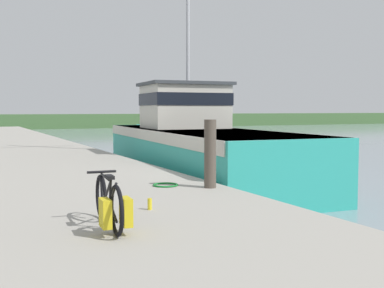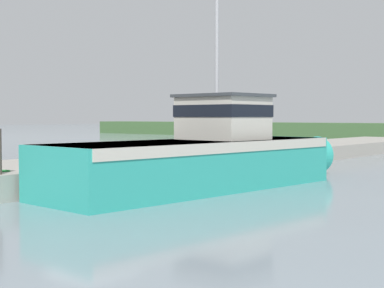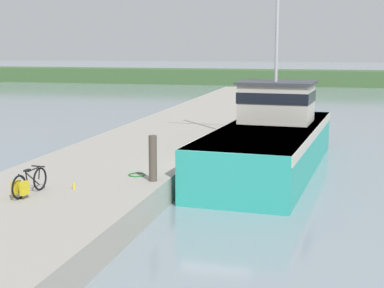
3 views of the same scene
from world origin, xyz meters
name	(u,v)px [view 1 (image 1 of 3)]	position (x,y,z in m)	size (l,w,h in m)	color
ground_plane	(226,202)	(0.00, 0.00, 0.00)	(320.00, 320.00, 0.00)	#84939E
dock_pier	(70,199)	(-4.29, 0.00, 0.44)	(5.93, 80.00, 0.89)	#A39E93
far_shoreline	(213,120)	(30.00, 56.77, 0.98)	(180.00, 5.00, 1.96)	#426638
fishing_boat_main	(193,144)	(1.27, 4.71, 1.28)	(4.73, 15.02, 10.93)	teal
bicycle_touring	(111,205)	(-4.73, -5.03, 1.24)	(0.50, 1.76, 0.77)	black
mooring_post	(210,154)	(-1.76, -2.39, 1.63)	(0.26, 0.26, 1.48)	#51473D
hose_coil	(165,185)	(-2.53, -1.74, 0.91)	(0.56, 0.56, 0.04)	#197A2D
water_bottle_by_bike	(150,204)	(-3.75, -3.99, 0.99)	(0.07, 0.07, 0.19)	yellow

